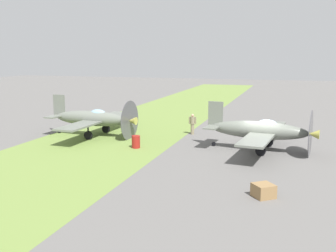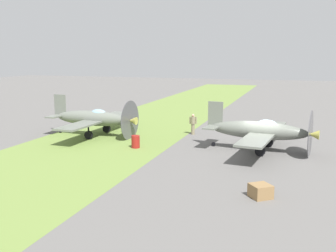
{
  "view_description": "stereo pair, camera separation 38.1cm",
  "coord_description": "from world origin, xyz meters",
  "views": [
    {
      "loc": [
        27.47,
        2.06,
        6.67
      ],
      "look_at": [
        -0.91,
        -6.94,
        1.27
      ],
      "focal_mm": 42.59,
      "sensor_mm": 36.0,
      "label": 1
    },
    {
      "loc": [
        27.35,
        2.42,
        6.67
      ],
      "look_at": [
        -0.91,
        -6.94,
        1.27
      ],
      "focal_mm": 42.59,
      "sensor_mm": 36.0,
      "label": 2
    }
  ],
  "objects": [
    {
      "name": "ground_plane",
      "position": [
        0.0,
        0.0,
        0.0
      ],
      "size": [
        160.0,
        160.0,
        0.0
      ],
      "primitive_type": "plane",
      "color": "#605E5B"
    },
    {
      "name": "fuel_drum",
      "position": [
        1.53,
        -8.59,
        0.45
      ],
      "size": [
        0.6,
        0.6,
        0.9
      ],
      "primitive_type": "cylinder",
      "color": "maroon",
      "rests_on": "ground"
    },
    {
      "name": "ground_crew_chief",
      "position": [
        -4.52,
        -5.93,
        0.91
      ],
      "size": [
        0.38,
        0.63,
        1.73
      ],
      "rotation": [
        0.0,
        0.0,
        4.76
      ],
      "color": "#847A5B",
      "rests_on": "ground"
    },
    {
      "name": "airplane_lead",
      "position": [
        -0.35,
        -0.02,
        1.45
      ],
      "size": [
        9.74,
        7.72,
        3.45
      ],
      "rotation": [
        0.0,
        0.0,
        -0.11
      ],
      "color": "slate",
      "rests_on": "ground"
    },
    {
      "name": "grass_verge",
      "position": [
        0.0,
        -11.82,
        0.0
      ],
      "size": [
        120.0,
        11.0,
        0.01
      ],
      "primitive_type": "cube",
      "color": "olive",
      "rests_on": "ground"
    },
    {
      "name": "supply_crate",
      "position": [
        9.02,
        0.94,
        0.32
      ],
      "size": [
        1.26,
        1.26,
        0.64
      ],
      "primitive_type": "cube",
      "rotation": [
        0.0,
        0.0,
        0.66
      ],
      "color": "olive",
      "rests_on": "ground"
    },
    {
      "name": "airplane_wingman",
      "position": [
        -1.45,
        -13.55,
        1.45
      ],
      "size": [
        9.67,
        7.67,
        3.45
      ],
      "rotation": [
        0.0,
        0.0,
        -0.04
      ],
      "color": "slate",
      "rests_on": "ground"
    }
  ]
}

